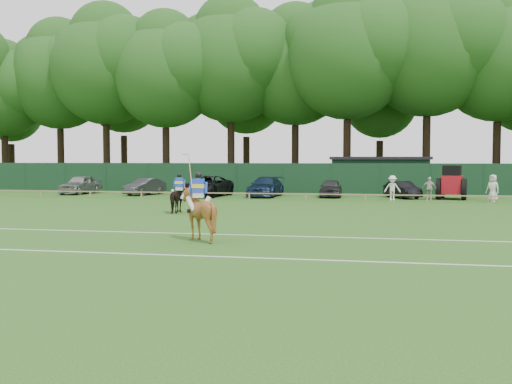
% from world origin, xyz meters
% --- Properties ---
extents(ground, '(160.00, 160.00, 0.00)m').
position_xyz_m(ground, '(0.00, 0.00, 0.00)').
color(ground, '#1E4C14').
rests_on(ground, ground).
extents(horse_dark, '(0.98, 1.86, 1.51)m').
position_xyz_m(horse_dark, '(-4.53, 7.40, 0.76)').
color(horse_dark, black).
rests_on(horse_dark, ground).
extents(horse_chestnut, '(1.67, 1.85, 1.89)m').
position_xyz_m(horse_chestnut, '(-0.39, -2.76, 0.95)').
color(horse_chestnut, brown).
rests_on(horse_chestnut, ground).
extents(sedan_silver, '(2.11, 4.65, 1.55)m').
position_xyz_m(sedan_silver, '(-17.97, 22.16, 0.77)').
color(sedan_silver, '#939498').
rests_on(sedan_silver, ground).
extents(sedan_grey, '(2.39, 4.21, 1.31)m').
position_xyz_m(sedan_grey, '(-12.30, 21.91, 0.66)').
color(sedan_grey, '#2F3032').
rests_on(sedan_grey, ground).
extents(suv_black, '(3.24, 5.92, 1.57)m').
position_xyz_m(suv_black, '(-6.95, 21.01, 0.79)').
color(suv_black, black).
rests_on(suv_black, ground).
extents(sedan_navy, '(2.29, 5.20, 1.48)m').
position_xyz_m(sedan_navy, '(-2.52, 21.73, 0.74)').
color(sedan_navy, '#13243E').
rests_on(sedan_navy, ground).
extents(hatch_grey, '(1.75, 4.02, 1.35)m').
position_xyz_m(hatch_grey, '(2.36, 22.12, 0.68)').
color(hatch_grey, '#2E2D30').
rests_on(hatch_grey, ground).
extents(estate_black, '(2.75, 3.96, 1.24)m').
position_xyz_m(estate_black, '(7.56, 21.95, 0.62)').
color(estate_black, black).
rests_on(estate_black, ground).
extents(spectator_left, '(1.17, 0.76, 1.71)m').
position_xyz_m(spectator_left, '(6.79, 19.41, 0.86)').
color(spectator_left, white).
rests_on(spectator_left, ground).
extents(spectator_mid, '(1.02, 0.62, 1.62)m').
position_xyz_m(spectator_mid, '(9.31, 20.29, 0.81)').
color(spectator_mid, beige).
rests_on(spectator_mid, ground).
extents(spectator_right, '(1.06, 1.01, 1.82)m').
position_xyz_m(spectator_right, '(13.28, 19.16, 0.91)').
color(spectator_right, silver).
rests_on(spectator_right, ground).
extents(rider_dark, '(0.94, 0.41, 1.41)m').
position_xyz_m(rider_dark, '(-4.53, 7.39, 1.46)').
color(rider_dark, silver).
rests_on(rider_dark, ground).
extents(rider_chestnut, '(0.94, 0.56, 2.05)m').
position_xyz_m(rider_chestnut, '(-0.39, -2.77, 1.77)').
color(rider_chestnut, silver).
rests_on(rider_chestnut, ground).
extents(pitch_lines, '(60.00, 5.10, 0.01)m').
position_xyz_m(pitch_lines, '(0.00, -3.50, 0.01)').
color(pitch_lines, silver).
rests_on(pitch_lines, ground).
extents(pitch_rail, '(62.10, 0.10, 0.50)m').
position_xyz_m(pitch_rail, '(0.00, 18.00, 0.45)').
color(pitch_rail, '#997F5B').
rests_on(pitch_rail, ground).
extents(perimeter_fence, '(92.08, 0.08, 2.50)m').
position_xyz_m(perimeter_fence, '(0.00, 27.00, 1.25)').
color(perimeter_fence, '#14351E').
rests_on(perimeter_fence, ground).
extents(utility_shed, '(8.40, 4.40, 3.04)m').
position_xyz_m(utility_shed, '(6.00, 30.00, 1.54)').
color(utility_shed, '#14331E').
rests_on(utility_shed, ground).
extents(tree_row, '(96.00, 12.00, 21.00)m').
position_xyz_m(tree_row, '(2.00, 35.00, 0.00)').
color(tree_row, '#26561C').
rests_on(tree_row, ground).
extents(tractor, '(2.42, 3.16, 2.40)m').
position_xyz_m(tractor, '(10.95, 21.35, 1.13)').
color(tractor, '#A70F1B').
rests_on(tractor, ground).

